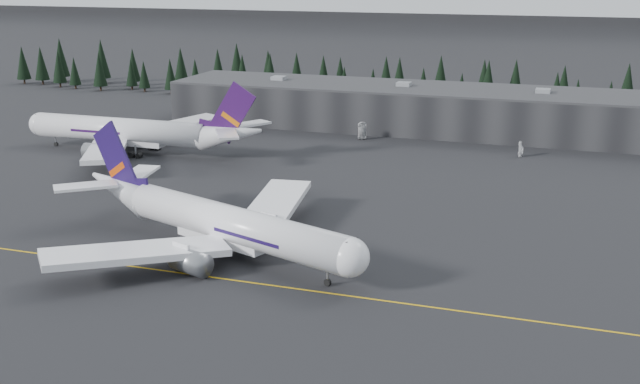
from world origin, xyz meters
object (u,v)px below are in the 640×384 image
(jet_main, at_px, (212,220))
(jet_parked, at_px, (140,132))
(gse_vehicle_a, at_px, (362,137))
(gse_vehicle_b, at_px, (521,154))
(terminal, at_px, (436,109))

(jet_main, height_order, jet_parked, jet_parked)
(gse_vehicle_a, bearing_deg, jet_main, -112.29)
(gse_vehicle_a, bearing_deg, gse_vehicle_b, -31.87)
(gse_vehicle_a, bearing_deg, jet_parked, -167.56)
(gse_vehicle_b, bearing_deg, jet_main, -28.49)
(terminal, height_order, gse_vehicle_a, terminal)
(terminal, bearing_deg, jet_parked, -140.13)
(jet_parked, height_order, gse_vehicle_a, jet_parked)
(terminal, distance_m, gse_vehicle_b, 39.04)
(jet_main, relative_size, gse_vehicle_b, 15.57)
(terminal, xyz_separation_m, gse_vehicle_a, (-16.84, -20.32, -5.60))
(jet_main, height_order, gse_vehicle_a, jet_main)
(terminal, height_order, jet_parked, jet_parked)
(jet_parked, xyz_separation_m, gse_vehicle_a, (49.67, 35.22, -4.94))
(jet_main, relative_size, gse_vehicle_a, 12.62)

